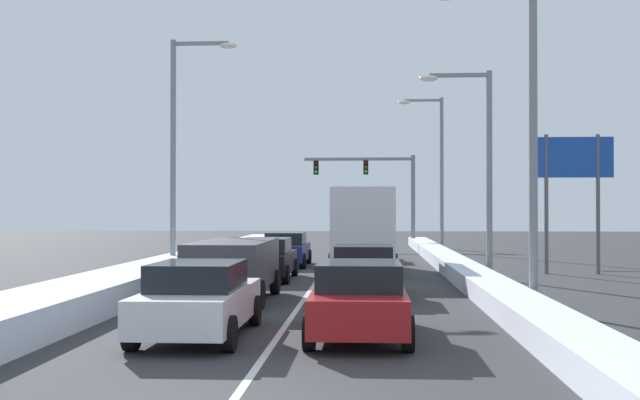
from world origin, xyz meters
name	(u,v)px	position (x,y,z in m)	size (l,w,h in m)	color
ground_plane	(315,284)	(0.00, 17.03, 0.00)	(120.00, 120.00, 0.00)	#333335
lane_stripe_between_right_lane_and_center_lane	(322,273)	(0.00, 21.29, 0.00)	(0.14, 46.83, 0.01)	silver
snow_bank_right_shoulder	(456,267)	(5.30, 21.29, 0.28)	(1.21, 46.83, 0.56)	silver
snow_bank_left_shoulder	(191,263)	(-5.30, 21.29, 0.37)	(2.18, 46.83, 0.73)	silver
sedan_red_right_lane_nearest	(359,299)	(1.63, 6.43, 0.76)	(2.00, 4.50, 1.51)	maroon
sedan_maroon_right_lane_second	(364,271)	(1.68, 13.32, 0.76)	(2.00, 4.50, 1.51)	maroon
box_truck_right_lane_third	(363,225)	(1.63, 21.50, 1.90)	(2.53, 7.20, 3.36)	slate
sedan_silver_right_lane_fourth	(368,245)	(1.85, 28.81, 0.76)	(2.00, 4.50, 1.51)	#B7BABF
sedan_white_center_lane_nearest	(199,299)	(-1.57, 6.21, 0.76)	(2.00, 4.50, 1.51)	silver
suv_charcoal_center_lane_second	(234,264)	(-1.93, 12.15, 1.02)	(2.16, 4.90, 1.67)	#38383D
sedan_black_center_lane_third	(266,259)	(-1.86, 18.33, 0.76)	(2.00, 4.50, 1.51)	black
sedan_navy_center_lane_fourth	(286,249)	(-1.83, 24.81, 0.76)	(2.00, 4.50, 1.51)	navy
traffic_light_gantry	(379,180)	(2.57, 42.56, 4.50)	(7.54, 0.47, 6.20)	slate
street_lamp_right_near	(519,115)	(5.63, 10.64, 4.94)	(2.66, 0.36, 8.27)	gray
street_lamp_right_mid	(479,153)	(5.88, 19.16, 4.61)	(2.66, 0.36, 7.63)	gray
street_lamp_right_far	(436,161)	(5.88, 36.19, 5.41)	(2.66, 0.36, 9.16)	gray
street_lamp_left_mid	(181,136)	(-5.53, 20.52, 5.45)	(2.66, 0.36, 9.24)	gray
roadside_sign_right	(572,172)	(9.86, 21.50, 4.02)	(3.20, 0.16, 5.50)	#59595B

